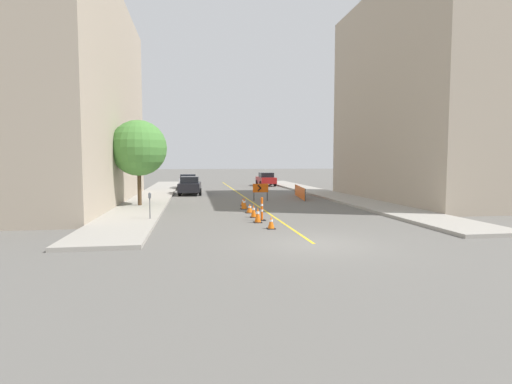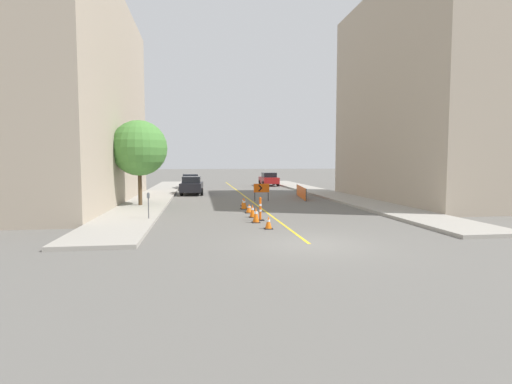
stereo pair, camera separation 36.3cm
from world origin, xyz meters
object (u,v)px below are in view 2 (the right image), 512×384
parked_car_curb_near (192,185)px  parked_car_curb_mid (190,182)px  traffic_cone_third (252,211)px  street_tree_left_near (139,148)px  traffic_cone_farthest (243,202)px  arrow_barricade_primary (261,189)px  parking_meter_near_curb (148,200)px  traffic_cone_second (256,215)px  delineator_post_front (260,210)px  parked_car_curb_far (269,179)px  traffic_cone_fifth (244,203)px  traffic_cone_nearest (268,223)px  traffic_cone_fourth (249,208)px

parked_car_curb_near → parked_car_curb_mid: (-0.26, 6.92, 0.00)m
traffic_cone_third → street_tree_left_near: street_tree_left_near is taller
traffic_cone_farthest → arrow_barricade_primary: arrow_barricade_primary is taller
parking_meter_near_curb → street_tree_left_near: bearing=101.4°
traffic_cone_farthest → parked_car_curb_mid: size_ratio=0.13×
parked_car_curb_near → arrow_barricade_primary: bearing=-48.9°
parked_car_curb_mid → street_tree_left_near: street_tree_left_near is taller
traffic_cone_third → arrow_barricade_primary: bearing=77.9°
traffic_cone_second → delineator_post_front: bearing=64.5°
parked_car_curb_far → traffic_cone_fifth: bearing=-104.1°
parked_car_curb_near → parking_meter_near_curb: size_ratio=3.49×
traffic_cone_nearest → parking_meter_near_curb: bearing=151.7°
arrow_barricade_primary → parked_car_curb_far: (3.78, 18.29, -0.10)m
parking_meter_near_curb → delineator_post_front: bearing=-4.1°
parked_car_curb_mid → traffic_cone_nearest: bearing=-83.8°
traffic_cone_farthest → traffic_cone_nearest: bearing=-89.5°
traffic_cone_second → traffic_cone_fourth: 3.64m
traffic_cone_fourth → parked_car_curb_far: 25.57m
delineator_post_front → street_tree_left_near: 9.91m
traffic_cone_fourth → parked_car_curb_mid: 20.51m
traffic_cone_fifth → parked_car_curb_far: 23.77m
traffic_cone_fifth → parking_meter_near_curb: bearing=-138.9°
delineator_post_front → traffic_cone_second: bearing=-115.5°
traffic_cone_third → arrow_barricade_primary: 8.75m
traffic_cone_fifth → parked_car_curb_mid: (-3.59, 18.32, 0.45)m
arrow_barricade_primary → parked_car_curb_near: (-5.15, 6.59, -0.10)m
traffic_cone_nearest → traffic_cone_third: bearing=93.3°
traffic_cone_second → parked_car_curb_near: size_ratio=0.17×
traffic_cone_third → parked_car_curb_mid: bearing=99.2°
traffic_cone_nearest → traffic_cone_farthest: bearing=90.5°
traffic_cone_fifth → parked_car_curb_far: bearing=76.3°
traffic_cone_second → parked_car_curb_mid: 24.08m
traffic_cone_farthest → parked_car_curb_near: (-3.45, 9.72, 0.52)m
parked_car_curb_mid → parked_car_curb_far: 10.36m
parked_car_curb_near → parked_car_curb_mid: size_ratio=1.01×
traffic_cone_farthest → arrow_barricade_primary: size_ratio=0.45×
arrow_barricade_primary → traffic_cone_fifth: bearing=-116.3°
delineator_post_front → parked_car_curb_near: parked_car_curb_near is taller
parked_car_curb_near → parking_meter_near_curb: bearing=-93.3°
traffic_cone_second → traffic_cone_fifth: traffic_cone_second is taller
arrow_barricade_primary → parked_car_curb_near: size_ratio=0.29×
traffic_cone_nearest → delineator_post_front: bearing=89.3°
parked_car_curb_near → street_tree_left_near: street_tree_left_near is taller
traffic_cone_nearest → parking_meter_near_curb: parking_meter_near_curb is taller
parked_car_curb_near → parked_car_curb_far: (8.93, 11.70, 0.00)m
traffic_cone_fifth → parked_car_curb_far: parked_car_curb_far is taller
traffic_cone_third → traffic_cone_fourth: size_ratio=1.35×
traffic_cone_farthest → parked_car_curb_near: 10.33m
traffic_cone_nearest → parked_car_curb_far: size_ratio=0.13×
parked_car_curb_far → traffic_cone_third: bearing=-102.2°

